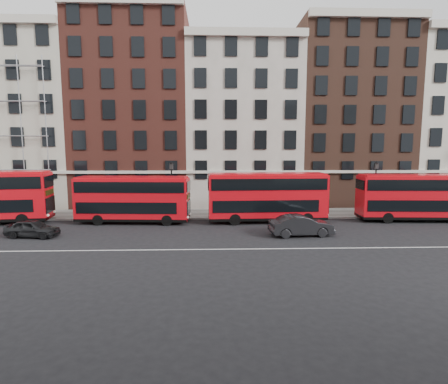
{
  "coord_description": "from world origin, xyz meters",
  "views": [
    {
      "loc": [
        -3.6,
        -24.76,
        6.74
      ],
      "look_at": [
        -2.6,
        5.0,
        3.0
      ],
      "focal_mm": 28.0,
      "sensor_mm": 36.0,
      "label": 1
    }
  ],
  "objects_px": {
    "bus_b": "(133,198)",
    "bus_d": "(415,196)",
    "bus_c": "(267,196)",
    "car_rear": "(32,228)",
    "car_front": "(301,225)"
  },
  "relations": [
    {
      "from": "bus_c",
      "to": "car_rear",
      "type": "height_order",
      "value": "bus_c"
    },
    {
      "from": "car_rear",
      "to": "bus_c",
      "type": "bearing_deg",
      "value": -67.62
    },
    {
      "from": "bus_d",
      "to": "car_front",
      "type": "bearing_deg",
      "value": -153.46
    },
    {
      "from": "bus_b",
      "to": "car_front",
      "type": "bearing_deg",
      "value": -16.41
    },
    {
      "from": "bus_b",
      "to": "car_front",
      "type": "height_order",
      "value": "bus_b"
    },
    {
      "from": "bus_d",
      "to": "car_rear",
      "type": "relative_size",
      "value": 2.63
    },
    {
      "from": "car_rear",
      "to": "bus_d",
      "type": "bearing_deg",
      "value": -73.65
    },
    {
      "from": "bus_b",
      "to": "bus_d",
      "type": "distance_m",
      "value": 25.96
    },
    {
      "from": "car_rear",
      "to": "car_front",
      "type": "relative_size",
      "value": 0.81
    },
    {
      "from": "bus_b",
      "to": "bus_d",
      "type": "xyz_separation_m",
      "value": [
        25.96,
        -0.0,
        0.07
      ]
    },
    {
      "from": "bus_c",
      "to": "car_front",
      "type": "height_order",
      "value": "bus_c"
    },
    {
      "from": "bus_b",
      "to": "car_front",
      "type": "relative_size",
      "value": 2.08
    },
    {
      "from": "bus_d",
      "to": "bus_c",
      "type": "bearing_deg",
      "value": -176.66
    },
    {
      "from": "bus_b",
      "to": "car_rear",
      "type": "distance_m",
      "value": 8.3
    },
    {
      "from": "bus_c",
      "to": "car_rear",
      "type": "bearing_deg",
      "value": -167.58
    }
  ]
}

